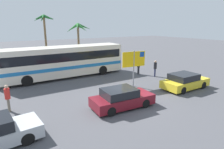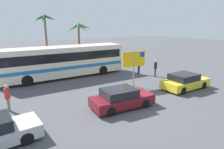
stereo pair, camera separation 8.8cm
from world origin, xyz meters
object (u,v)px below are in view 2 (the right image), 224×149
object	(u,v)px
pedestrian_by_bus	(7,96)
pedestrian_crossing_lot	(139,65)
car_yellow	(185,81)
bus_front_coach	(64,60)
ferry_sign	(134,61)
car_maroon	(121,98)
pedestrian_near_sign	(155,67)

from	to	relation	value
pedestrian_by_bus	pedestrian_crossing_lot	distance (m)	13.33
car_yellow	bus_front_coach	bearing A→B (deg)	129.69
pedestrian_by_bus	ferry_sign	bearing A→B (deg)	-8.68
pedestrian_by_bus	pedestrian_crossing_lot	xyz separation A→B (m)	(12.98, 3.02, -0.04)
car_maroon	bus_front_coach	bearing A→B (deg)	97.61
bus_front_coach	pedestrian_crossing_lot	xyz separation A→B (m)	(7.29, -3.08, -0.79)
pedestrian_near_sign	pedestrian_crossing_lot	xyz separation A→B (m)	(-0.84, 1.68, -0.02)
pedestrian_by_bus	pedestrian_crossing_lot	size ratio (longest dim) A/B	1.03
ferry_sign	car_yellow	world-z (taller)	ferry_sign
car_yellow	pedestrian_by_bus	bearing A→B (deg)	167.60
bus_front_coach	pedestrian_by_bus	world-z (taller)	bus_front_coach
car_yellow	pedestrian_near_sign	world-z (taller)	pedestrian_near_sign
bus_front_coach	pedestrian_near_sign	size ratio (longest dim) A/B	7.22
pedestrian_by_bus	bus_front_coach	bearing A→B (deg)	39.14
car_yellow	pedestrian_crossing_lot	world-z (taller)	pedestrian_crossing_lot
bus_front_coach	pedestrian_crossing_lot	size ratio (longest dim) A/B	7.33
pedestrian_near_sign	ferry_sign	bearing A→B (deg)	73.86
car_yellow	car_maroon	bearing A→B (deg)	-176.91
ferry_sign	car_maroon	size ratio (longest dim) A/B	0.76
car_yellow	pedestrian_crossing_lot	bearing A→B (deg)	91.72
ferry_sign	car_yellow	distance (m)	4.63
bus_front_coach	car_yellow	size ratio (longest dim) A/B	2.92
pedestrian_by_bus	pedestrian_near_sign	size ratio (longest dim) A/B	1.02
ferry_sign	pedestrian_crossing_lot	bearing A→B (deg)	51.63
ferry_sign	pedestrian_crossing_lot	size ratio (longest dim) A/B	1.90
pedestrian_by_bus	pedestrian_near_sign	xyz separation A→B (m)	(13.82, 1.34, -0.02)
ferry_sign	pedestrian_by_bus	bearing A→B (deg)	-174.36
car_maroon	pedestrian_near_sign	xyz separation A→B (m)	(7.45, 4.61, 0.38)
ferry_sign	pedestrian_by_bus	world-z (taller)	ferry_sign
pedestrian_near_sign	pedestrian_crossing_lot	world-z (taller)	pedestrian_near_sign
bus_front_coach	pedestrian_near_sign	world-z (taller)	bus_front_coach
pedestrian_by_bus	pedestrian_near_sign	bearing A→B (deg)	-2.31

